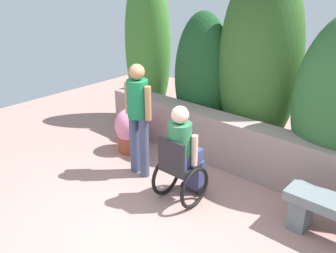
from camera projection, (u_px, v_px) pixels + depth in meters
name	position (u px, v px, depth m)	size (l,w,h in m)	color
ground_plane	(144.00, 230.00, 4.23)	(10.70, 10.70, 0.00)	#A37870
stone_retaining_wall	(236.00, 145.00, 5.45)	(5.04, 0.39, 0.79)	gray
hedge_backdrop	(269.00, 76.00, 5.38)	(5.82, 1.24, 3.05)	#3E792E
person_in_wheelchair	(182.00, 157.00, 4.59)	(0.53, 0.66, 1.33)	black
person_standing_companion	(138.00, 113.00, 5.06)	(0.49, 0.30, 1.67)	#3F4868
flower_pot_purple_near	(130.00, 130.00, 6.00)	(0.51, 0.51, 0.75)	#964128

